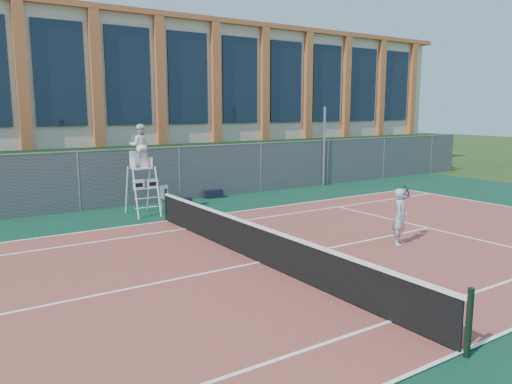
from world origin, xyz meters
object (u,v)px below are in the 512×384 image
steel_pole (324,147)px  umpire_chair (140,148)px  plastic_chair (166,196)px  tennis_player (400,216)px

steel_pole → umpire_chair: steel_pole is taller
steel_pole → plastic_chair: bearing=-171.5°
steel_pole → tennis_player: bearing=-120.2°
tennis_player → umpire_chair: bearing=119.7°
steel_pole → plastic_chair: steel_pole is taller
umpire_chair → plastic_chair: (1.04, 0.32, -1.82)m
steel_pole → plastic_chair: size_ratio=4.22×
umpire_chair → tennis_player: umpire_chair is taller
plastic_chair → tennis_player: (3.40, -8.11, 0.27)m
umpire_chair → tennis_player: (4.44, -7.79, -1.55)m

